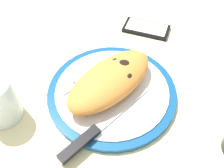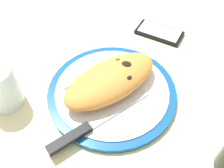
% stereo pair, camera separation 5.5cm
% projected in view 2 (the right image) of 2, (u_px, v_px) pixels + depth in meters
% --- Properties ---
extents(ground_plane, '(1.50, 1.50, 0.03)m').
position_uv_depth(ground_plane, '(112.00, 98.00, 0.59)').
color(ground_plane, beige).
extents(plate, '(0.29, 0.29, 0.02)m').
position_uv_depth(plate, '(112.00, 92.00, 0.58)').
color(plate, navy).
rests_on(plate, ground_plane).
extents(calzone, '(0.24, 0.14, 0.06)m').
position_uv_depth(calzone, '(110.00, 80.00, 0.55)').
color(calzone, orange).
rests_on(calzone, plate).
extents(fork, '(0.16, 0.03, 0.00)m').
position_uv_depth(fork, '(86.00, 75.00, 0.60)').
color(fork, silver).
rests_on(fork, plate).
extents(knife, '(0.24, 0.05, 0.01)m').
position_uv_depth(knife, '(85.00, 129.00, 0.50)').
color(knife, silver).
rests_on(knife, plate).
extents(smartphone, '(0.12, 0.14, 0.01)m').
position_uv_depth(smartphone, '(159.00, 32.00, 0.72)').
color(smartphone, black).
rests_on(smartphone, ground_plane).
extents(water_glass, '(0.08, 0.08, 0.10)m').
position_uv_depth(water_glass, '(1.00, 89.00, 0.54)').
color(water_glass, silver).
rests_on(water_glass, ground_plane).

